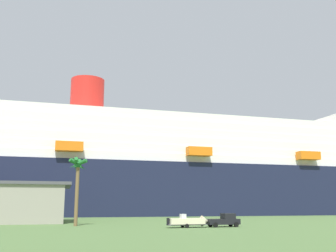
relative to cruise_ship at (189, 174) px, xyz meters
The scene contains 5 objects.
ground_plane 43.11m from the cruise_ship, 125.75° to the right, with size 600.00×600.00×0.00m, color #4C6B38.
cruise_ship is the anchor object (origin of this frame).
pickup_truck 77.35m from the cruise_ship, 107.51° to the right, with size 5.61×2.31×2.20m.
small_boat_on_trailer 79.31m from the cruise_ship, 111.72° to the right, with size 8.07×2.18×2.15m.
palm_tree 77.21m from the cruise_ship, 126.59° to the right, with size 3.53×3.14×11.83m.
Camera 1 is at (-29.78, -70.62, 3.59)m, focal length 42.45 mm.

